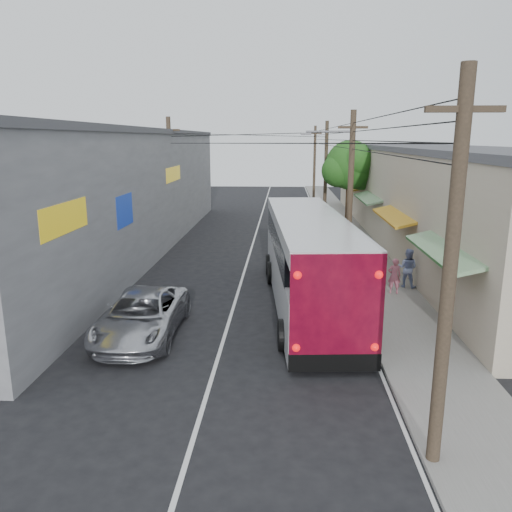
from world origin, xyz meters
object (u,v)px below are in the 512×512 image
(coach_bus, at_px, (308,259))
(pedestrian_far, at_px, (408,268))
(parked_suv, at_px, (327,241))
(parked_car_mid, at_px, (311,232))
(pedestrian_near, at_px, (394,276))
(jeepney, at_px, (142,315))
(parked_car_far, at_px, (316,213))

(coach_bus, xyz_separation_m, pedestrian_far, (4.61, 2.39, -0.92))
(parked_suv, bearing_deg, parked_car_mid, 112.12)
(coach_bus, distance_m, parked_suv, 9.96)
(coach_bus, xyz_separation_m, pedestrian_near, (3.82, 1.40, -1.02))
(parked_car_mid, distance_m, pedestrian_near, 11.59)
(coach_bus, height_order, parked_suv, coach_bus)
(jeepney, distance_m, pedestrian_far, 12.09)
(parked_car_far, bearing_deg, parked_suv, -83.02)
(parked_suv, xyz_separation_m, parked_car_far, (0.00, 11.17, 0.06))
(parked_car_mid, xyz_separation_m, pedestrian_far, (3.80, -10.20, 0.30))
(pedestrian_far, bearing_deg, parked_car_far, -53.88)
(parked_car_mid, bearing_deg, coach_bus, -100.11)
(pedestrian_near, bearing_deg, coach_bus, 21.56)
(jeepney, bearing_deg, pedestrian_far, 29.88)
(parked_car_mid, xyz_separation_m, pedestrian_near, (3.01, -11.19, 0.20))
(parked_car_mid, bearing_deg, parked_car_far, 78.09)
(parked_car_mid, xyz_separation_m, parked_car_far, (0.80, 8.33, 0.09))
(jeepney, bearing_deg, parked_car_far, 72.76)
(parked_suv, height_order, parked_car_far, parked_car_far)
(parked_car_far, bearing_deg, pedestrian_far, -73.83)
(coach_bus, relative_size, parked_car_mid, 3.16)
(coach_bus, xyz_separation_m, parked_car_mid, (0.81, 12.59, -1.22))
(parked_suv, relative_size, parked_car_far, 1.04)
(parked_car_far, height_order, pedestrian_near, pedestrian_near)
(jeepney, height_order, pedestrian_near, pedestrian_near)
(parked_car_mid, distance_m, pedestrian_far, 10.89)
(parked_car_far, relative_size, pedestrian_far, 2.71)
(parked_suv, height_order, pedestrian_far, pedestrian_far)
(coach_bus, height_order, pedestrian_far, coach_bus)
(jeepney, xyz_separation_m, parked_suv, (7.43, 13.47, -0.04))
(parked_car_mid, relative_size, parked_car_far, 0.86)
(parked_suv, xyz_separation_m, pedestrian_far, (3.00, -7.37, 0.28))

